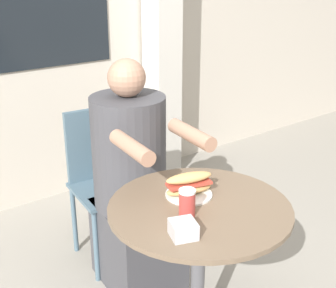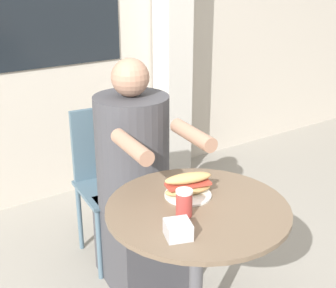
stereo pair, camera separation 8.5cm
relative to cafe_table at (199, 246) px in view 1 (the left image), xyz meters
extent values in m
cube|color=beige|center=(0.00, 1.80, 0.87)|extent=(8.00, 0.08, 2.80)
cube|color=beige|center=(1.01, 1.63, 0.67)|extent=(0.22, 0.22, 2.40)
cylinder|color=brown|center=(0.00, 0.00, 0.18)|extent=(0.74, 0.74, 0.02)
cylinder|color=#515156|center=(0.00, 0.00, -0.17)|extent=(0.06, 0.06, 0.68)
cube|color=slate|center=(0.05, 0.83, -0.09)|extent=(0.42, 0.42, 0.02)
cube|color=slate|center=(0.07, 1.00, 0.13)|extent=(0.35, 0.07, 0.42)
cylinder|color=slate|center=(0.20, 0.65, -0.32)|extent=(0.03, 0.03, 0.43)
cylinder|color=slate|center=(-0.13, 0.68, -0.32)|extent=(0.03, 0.03, 0.43)
cylinder|color=slate|center=(0.23, 0.98, -0.32)|extent=(0.03, 0.03, 0.43)
cylinder|color=slate|center=(-0.10, 1.01, -0.32)|extent=(0.03, 0.03, 0.43)
cube|color=#424247|center=(0.04, 0.54, -0.31)|extent=(0.40, 0.50, 0.45)
cylinder|color=#424247|center=(0.05, 0.61, 0.21)|extent=(0.37, 0.37, 0.58)
sphere|color=tan|center=(0.05, 0.61, 0.59)|extent=(0.19, 0.19, 0.19)
cylinder|color=tan|center=(0.17, 0.26, 0.38)|extent=(0.10, 0.30, 0.07)
cylinder|color=tan|center=(-0.13, 0.29, 0.38)|extent=(0.10, 0.30, 0.07)
cylinder|color=white|center=(0.02, 0.10, 0.19)|extent=(0.20, 0.20, 0.01)
ellipsoid|color=tan|center=(0.02, 0.10, 0.22)|extent=(0.21, 0.11, 0.04)
cube|color=#B74233|center=(0.02, 0.10, 0.24)|extent=(0.20, 0.11, 0.01)
ellipsoid|color=tan|center=(0.02, 0.10, 0.27)|extent=(0.21, 0.11, 0.04)
cylinder|color=#B73D38|center=(-0.09, -0.03, 0.24)|extent=(0.06, 0.06, 0.10)
cylinder|color=white|center=(-0.09, -0.03, 0.29)|extent=(0.07, 0.07, 0.01)
cube|color=silver|center=(-0.19, -0.14, 0.22)|extent=(0.11, 0.11, 0.06)
camera|label=1|loc=(-1.10, -1.25, 1.11)|focal=50.00mm
camera|label=2|loc=(-1.03, -1.30, 1.11)|focal=50.00mm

